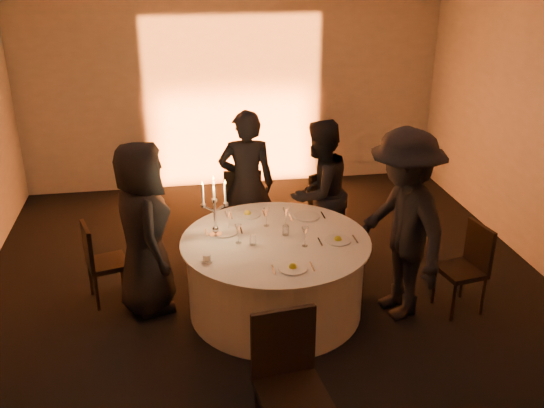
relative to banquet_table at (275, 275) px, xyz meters
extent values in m
plane|color=black|center=(0.00, 0.00, -0.38)|extent=(7.00, 7.00, 0.00)
plane|color=#B6B2A9|center=(0.00, 3.50, 1.12)|extent=(7.00, 0.00, 7.00)
cube|color=black|center=(0.00, 3.20, -0.33)|extent=(0.25, 0.12, 0.10)
cylinder|color=black|center=(0.00, 0.00, -0.37)|extent=(0.60, 0.60, 0.03)
cylinder|color=black|center=(0.00, 0.00, -0.01)|extent=(0.20, 0.20, 0.75)
cylinder|color=silver|center=(0.00, 0.00, -0.01)|extent=(1.68, 1.68, 0.75)
cylinder|color=silver|center=(0.00, 0.00, 0.38)|extent=(1.80, 1.80, 0.02)
cube|color=black|center=(-1.62, 0.47, 0.02)|extent=(0.46, 0.46, 0.05)
cube|color=black|center=(-1.78, 0.42, 0.25)|extent=(0.14, 0.37, 0.43)
cylinder|color=black|center=(-1.42, 0.36, -0.18)|extent=(0.04, 0.04, 0.40)
cylinder|color=black|center=(-1.51, 0.67, -0.18)|extent=(0.04, 0.04, 0.40)
cylinder|color=black|center=(-1.73, 0.27, -0.18)|extent=(0.04, 0.04, 0.40)
cylinder|color=black|center=(-1.82, 0.58, -0.18)|extent=(0.04, 0.04, 0.40)
cube|color=black|center=(-0.13, 1.54, 0.09)|extent=(0.46, 0.46, 0.05)
cube|color=black|center=(-0.14, 1.34, 0.35)|extent=(0.43, 0.08, 0.49)
cylinder|color=black|center=(0.07, 1.71, -0.15)|extent=(0.04, 0.04, 0.46)
cylinder|color=black|center=(-0.30, 1.74, -0.15)|extent=(0.04, 0.04, 0.46)
cylinder|color=black|center=(0.04, 1.34, -0.15)|extent=(0.04, 0.04, 0.46)
cylinder|color=black|center=(-0.33, 1.37, -0.15)|extent=(0.04, 0.04, 0.46)
cube|color=black|center=(0.71, 1.46, 0.06)|extent=(0.54, 0.54, 0.05)
cube|color=black|center=(0.79, 1.30, 0.31)|extent=(0.38, 0.21, 0.46)
cylinder|color=black|center=(0.79, 1.69, -0.17)|extent=(0.04, 0.04, 0.43)
cylinder|color=black|center=(0.48, 1.54, -0.17)|extent=(0.04, 0.04, 0.43)
cylinder|color=black|center=(0.94, 1.38, -0.17)|extent=(0.04, 0.04, 0.43)
cylinder|color=black|center=(0.63, 1.23, -0.17)|extent=(0.04, 0.04, 0.43)
cube|color=black|center=(1.77, -0.29, 0.04)|extent=(0.45, 0.45, 0.05)
cube|color=black|center=(1.95, -0.26, 0.28)|extent=(0.10, 0.39, 0.44)
cylinder|color=black|center=(1.58, -0.16, -0.18)|extent=(0.04, 0.04, 0.42)
cylinder|color=black|center=(1.63, -0.48, -0.18)|extent=(0.04, 0.04, 0.42)
cylinder|color=black|center=(1.91, -0.10, -0.18)|extent=(0.04, 0.04, 0.42)
cylinder|color=black|center=(1.96, -0.43, -0.18)|extent=(0.04, 0.04, 0.42)
cube|color=black|center=(-0.21, -1.82, 0.12)|extent=(0.51, 0.51, 0.05)
cube|color=black|center=(-0.23, -1.62, 0.41)|extent=(0.46, 0.09, 0.53)
cylinder|color=black|center=(-0.03, -1.60, -0.14)|extent=(0.04, 0.04, 0.50)
imported|color=black|center=(-1.23, 0.27, 0.47)|extent=(0.71, 0.93, 1.71)
imported|color=black|center=(-0.11, 1.23, 0.47)|extent=(0.66, 0.47, 1.71)
imported|color=black|center=(0.65, 0.94, 0.44)|extent=(1.01, 0.97, 1.64)
imported|color=black|center=(1.16, -0.22, 0.55)|extent=(0.91, 1.31, 1.86)
cylinder|color=white|center=(-0.47, 0.25, 0.39)|extent=(0.29, 0.29, 0.01)
cube|color=silver|center=(-0.64, 0.25, 0.39)|extent=(0.01, 0.17, 0.01)
cube|color=silver|center=(-0.30, 0.25, 0.39)|extent=(0.02, 0.17, 0.01)
cylinder|color=white|center=(-0.19, 0.60, 0.39)|extent=(0.27, 0.27, 0.01)
cube|color=silver|center=(-0.36, 0.60, 0.39)|extent=(0.02, 0.17, 0.01)
cube|color=silver|center=(-0.02, 0.60, 0.39)|extent=(0.01, 0.17, 0.01)
sphere|color=yellow|center=(-0.19, 0.60, 0.43)|extent=(0.07, 0.07, 0.07)
cylinder|color=white|center=(0.40, 0.45, 0.39)|extent=(0.26, 0.26, 0.01)
cube|color=silver|center=(0.23, 0.45, 0.39)|extent=(0.02, 0.17, 0.01)
cube|color=silver|center=(0.57, 0.45, 0.39)|extent=(0.01, 0.17, 0.01)
cylinder|color=white|center=(0.57, -0.13, 0.39)|extent=(0.24, 0.24, 0.01)
cube|color=silver|center=(0.40, -0.13, 0.39)|extent=(0.02, 0.17, 0.01)
cube|color=silver|center=(0.74, -0.13, 0.39)|extent=(0.01, 0.17, 0.01)
sphere|color=yellow|center=(0.57, -0.13, 0.43)|extent=(0.07, 0.07, 0.07)
cylinder|color=white|center=(0.05, -0.58, 0.39)|extent=(0.26, 0.26, 0.01)
cube|color=silver|center=(-0.12, -0.58, 0.39)|extent=(0.01, 0.17, 0.01)
cube|color=silver|center=(0.22, -0.58, 0.39)|extent=(0.02, 0.17, 0.01)
sphere|color=yellow|center=(0.05, -0.58, 0.43)|extent=(0.07, 0.07, 0.07)
cylinder|color=white|center=(-0.67, -0.31, 0.39)|extent=(0.11, 0.11, 0.01)
cylinder|color=white|center=(-0.67, -0.31, 0.42)|extent=(0.07, 0.07, 0.06)
cylinder|color=silver|center=(-0.55, 0.18, 0.40)|extent=(0.12, 0.12, 0.02)
sphere|color=silver|center=(-0.55, 0.18, 0.45)|extent=(0.07, 0.07, 0.07)
cylinder|color=silver|center=(-0.55, 0.18, 0.58)|extent=(0.02, 0.02, 0.32)
cylinder|color=silver|center=(-0.55, 0.18, 0.75)|extent=(0.05, 0.05, 0.03)
cylinder|color=white|center=(-0.55, 0.18, 0.86)|extent=(0.02, 0.02, 0.21)
cone|color=yellow|center=(-0.55, 0.18, 0.98)|extent=(0.02, 0.02, 0.03)
cylinder|color=silver|center=(-0.60, 0.18, 0.67)|extent=(0.12, 0.02, 0.08)
cylinder|color=silver|center=(-0.65, 0.18, 0.70)|extent=(0.05, 0.05, 0.03)
cylinder|color=white|center=(-0.65, 0.18, 0.81)|extent=(0.02, 0.02, 0.21)
cone|color=yellow|center=(-0.65, 0.18, 0.94)|extent=(0.02, 0.02, 0.03)
cylinder|color=silver|center=(-0.50, 0.18, 0.67)|extent=(0.12, 0.02, 0.08)
cylinder|color=silver|center=(-0.45, 0.18, 0.70)|extent=(0.05, 0.05, 0.03)
cylinder|color=white|center=(-0.45, 0.18, 0.81)|extent=(0.02, 0.02, 0.21)
cone|color=yellow|center=(-0.45, 0.18, 0.94)|extent=(0.02, 0.02, 0.03)
cylinder|color=white|center=(-0.35, -0.02, 0.39)|extent=(0.06, 0.06, 0.01)
cylinder|color=white|center=(-0.35, -0.02, 0.44)|extent=(0.01, 0.01, 0.10)
cone|color=white|center=(-0.35, -0.02, 0.53)|extent=(0.07, 0.07, 0.09)
cylinder|color=white|center=(0.15, 0.29, 0.39)|extent=(0.06, 0.06, 0.01)
cylinder|color=white|center=(0.15, 0.29, 0.44)|extent=(0.01, 0.01, 0.10)
cone|color=white|center=(0.15, 0.29, 0.53)|extent=(0.07, 0.07, 0.09)
cylinder|color=white|center=(-0.42, 0.30, 0.39)|extent=(0.06, 0.06, 0.01)
cylinder|color=white|center=(-0.42, 0.30, 0.44)|extent=(0.01, 0.01, 0.10)
cone|color=white|center=(-0.42, 0.30, 0.53)|extent=(0.07, 0.07, 0.09)
cylinder|color=white|center=(-0.04, 0.31, 0.39)|extent=(0.06, 0.06, 0.01)
cylinder|color=white|center=(-0.04, 0.31, 0.44)|extent=(0.01, 0.01, 0.10)
cone|color=white|center=(-0.04, 0.31, 0.53)|extent=(0.07, 0.07, 0.09)
cylinder|color=white|center=(0.24, -0.18, 0.39)|extent=(0.06, 0.06, 0.01)
cylinder|color=white|center=(0.24, -0.18, 0.44)|extent=(0.01, 0.01, 0.10)
cone|color=white|center=(0.24, -0.18, 0.53)|extent=(0.07, 0.07, 0.09)
cylinder|color=white|center=(-0.23, -0.07, 0.43)|extent=(0.07, 0.07, 0.09)
cylinder|color=white|center=(0.11, 0.08, 0.43)|extent=(0.07, 0.07, 0.09)
camera|label=1|loc=(-0.89, -5.03, 2.96)|focal=40.00mm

